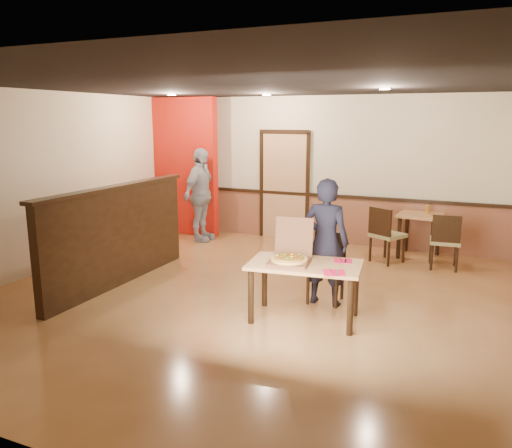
{
  "coord_description": "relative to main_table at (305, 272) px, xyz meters",
  "views": [
    {
      "loc": [
        2.62,
        -5.82,
        2.37
      ],
      "look_at": [
        0.09,
        0.0,
        1.03
      ],
      "focal_mm": 35.0,
      "sensor_mm": 36.0,
      "label": 1
    }
  ],
  "objects": [
    {
      "name": "floor",
      "position": [
        -0.9,
        0.41,
        -0.6
      ],
      "size": [
        7.0,
        7.0,
        0.0
      ],
      "primitive_type": "plane",
      "color": "#AD7743",
      "rests_on": "ground"
    },
    {
      "name": "ceiling",
      "position": [
        -0.9,
        0.41,
        2.2
      ],
      "size": [
        7.0,
        7.0,
        0.0
      ],
      "primitive_type": "plane",
      "rotation": [
        3.14,
        0.0,
        0.0
      ],
      "color": "black",
      "rests_on": "wall_back"
    },
    {
      "name": "wall_back",
      "position": [
        -0.9,
        3.91,
        0.8
      ],
      "size": [
        7.0,
        0.0,
        7.0
      ],
      "primitive_type": "plane",
      "rotation": [
        1.57,
        0.0,
        0.0
      ],
      "color": "beige",
      "rests_on": "floor"
    },
    {
      "name": "wall_left",
      "position": [
        -4.4,
        0.41,
        0.8
      ],
      "size": [
        0.0,
        7.0,
        7.0
      ],
      "primitive_type": "plane",
      "rotation": [
        1.57,
        0.0,
        1.57
      ],
      "color": "beige",
      "rests_on": "floor"
    },
    {
      "name": "wainscot_back",
      "position": [
        -0.9,
        3.88,
        -0.15
      ],
      "size": [
        7.0,
        0.04,
        0.9
      ],
      "primitive_type": "cube",
      "color": "brown",
      "rests_on": "floor"
    },
    {
      "name": "chair_rail_back",
      "position": [
        -0.9,
        3.86,
        0.32
      ],
      "size": [
        7.0,
        0.06,
        0.06
      ],
      "primitive_type": "cube",
      "color": "black",
      "rests_on": "wall_back"
    },
    {
      "name": "back_door",
      "position": [
        -1.7,
        3.87,
        0.45
      ],
      "size": [
        0.9,
        0.06,
        2.1
      ],
      "primitive_type": "cube",
      "color": "tan",
      "rests_on": "wall_back"
    },
    {
      "name": "booth_partition",
      "position": [
        -2.9,
        0.21,
        0.14
      ],
      "size": [
        0.2,
        3.1,
        1.44
      ],
      "color": "black",
      "rests_on": "floor"
    },
    {
      "name": "red_accent_panel",
      "position": [
        -3.8,
        3.41,
        0.8
      ],
      "size": [
        1.6,
        0.2,
        2.78
      ],
      "primitive_type": "cube",
      "color": "#AC170C",
      "rests_on": "floor"
    },
    {
      "name": "spot_a",
      "position": [
        -3.2,
        2.21,
        2.18
      ],
      "size": [
        0.14,
        0.14,
        0.02
      ],
      "primitive_type": "cylinder",
      "color": "beige",
      "rests_on": "ceiling"
    },
    {
      "name": "spot_b",
      "position": [
        -1.7,
        2.91,
        2.18
      ],
      "size": [
        0.14,
        0.14,
        0.02
      ],
      "primitive_type": "cylinder",
      "color": "beige",
      "rests_on": "ceiling"
    },
    {
      "name": "spot_c",
      "position": [
        0.5,
        1.91,
        2.18
      ],
      "size": [
        0.14,
        0.14,
        0.02
      ],
      "primitive_type": "cylinder",
      "color": "beige",
      "rests_on": "ceiling"
    },
    {
      "name": "main_table",
      "position": [
        0.0,
        0.0,
        0.0
      ],
      "size": [
        1.39,
        0.9,
        0.7
      ],
      "rotation": [
        0.0,
        0.0,
        0.12
      ],
      "color": "tan",
      "rests_on": "floor"
    },
    {
      "name": "diner_chair",
      "position": [
        0.07,
        0.75,
        -0.1
      ],
      "size": [
        0.46,
        0.46,
        0.9
      ],
      "rotation": [
        0.0,
        0.0,
        0.02
      ],
      "color": "olive",
      "rests_on": "floor"
    },
    {
      "name": "side_chair_left",
      "position": [
        0.47,
        2.85,
        -0.08
      ],
      "size": [
        0.64,
        0.64,
        0.94
      ],
      "rotation": [
        0.0,
        0.0,
        2.62
      ],
      "color": "olive",
      "rests_on": "floor"
    },
    {
      "name": "side_chair_right",
      "position": [
        1.41,
        2.84,
        -0.1
      ],
      "size": [
        0.48,
        0.48,
        0.91
      ],
      "rotation": [
        0.0,
        0.0,
        3.23
      ],
      "color": "olive",
      "rests_on": "floor"
    },
    {
      "name": "side_table",
      "position": [
        0.96,
        3.46,
        -0.01
      ],
      "size": [
        0.78,
        0.78,
        0.76
      ],
      "rotation": [
        0.0,
        0.0,
        -0.11
      ],
      "color": "tan",
      "rests_on": "floor"
    },
    {
      "name": "diner",
      "position": [
        0.08,
        0.61,
        0.23
      ],
      "size": [
        0.61,
        0.4,
        1.65
      ],
      "primitive_type": "imported",
      "rotation": [
        0.0,
        0.0,
        3.13
      ],
      "color": "black",
      "rests_on": "floor"
    },
    {
      "name": "passerby",
      "position": [
        -3.11,
        3.0,
        0.31
      ],
      "size": [
        0.46,
        1.07,
        1.82
      ],
      "primitive_type": "imported",
      "rotation": [
        0.0,
        0.0,
        1.56
      ],
      "color": "#96959E",
      "rests_on": "floor"
    },
    {
      "name": "pizza_box",
      "position": [
        -0.18,
        -0.02,
        0.17
      ],
      "size": [
        0.54,
        0.61,
        0.49
      ],
      "rotation": [
        0.0,
        0.0,
        0.14
      ],
      "color": "brown",
      "rests_on": "main_table"
    },
    {
      "name": "pizza",
      "position": [
        -0.17,
        -0.07,
        0.16
      ],
      "size": [
        0.44,
        0.44,
        0.03
      ],
      "primitive_type": "cylinder",
      "rotation": [
        0.0,
        0.0,
        -0.02
      ],
      "color": "#F4B458",
      "rests_on": "pizza_box"
    },
    {
      "name": "napkin_near",
      "position": [
        0.41,
        -0.23,
        0.11
      ],
      "size": [
        0.3,
        0.3,
        0.01
      ],
      "rotation": [
        0.0,
        0.0,
        0.36
      ],
      "color": "red",
      "rests_on": "main_table"
    },
    {
      "name": "napkin_far",
      "position": [
        0.39,
        0.27,
        0.11
      ],
      "size": [
        0.26,
        0.26,
        0.01
      ],
      "rotation": [
        0.0,
        0.0,
        0.29
      ],
      "color": "red",
      "rests_on": "main_table"
    },
    {
      "name": "condiment",
      "position": [
        1.06,
        3.55,
        0.24
      ],
      "size": [
        0.06,
        0.06,
        0.15
      ],
      "primitive_type": "cylinder",
      "color": "#93681A",
      "rests_on": "side_table"
    }
  ]
}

